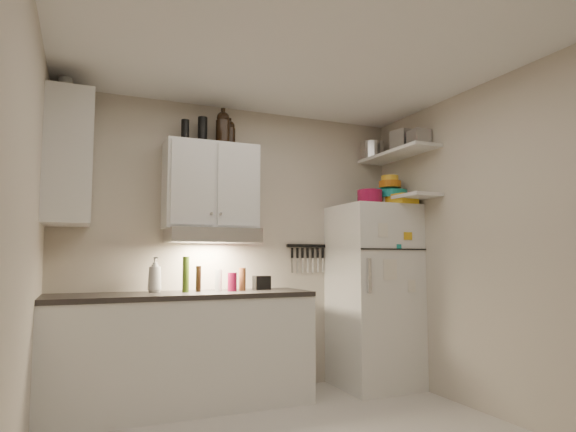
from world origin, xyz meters
name	(u,v)px	position (x,y,z in m)	size (l,w,h in m)	color
ceiling	(307,44)	(0.00, 0.00, 2.61)	(3.20, 3.00, 0.02)	white
back_wall	(237,247)	(0.00, 1.51, 1.30)	(3.20, 0.02, 2.60)	#BFB4A3
left_wall	(20,238)	(-1.61, 0.00, 1.30)	(0.02, 3.00, 2.60)	#BFB4A3
right_wall	(497,245)	(1.61, 0.00, 1.30)	(0.02, 3.00, 2.60)	#BFB4A3
base_cabinet	(182,353)	(-0.55, 1.20, 0.44)	(2.10, 0.60, 0.88)	white
countertop	(183,295)	(-0.55, 1.20, 0.90)	(2.10, 0.62, 0.04)	#2B2725
upper_cabinet	(211,187)	(-0.30, 1.33, 1.83)	(0.80, 0.33, 0.75)	white
side_cabinet	(69,159)	(-1.44, 1.20, 1.95)	(0.33, 0.55, 1.00)	white
range_hood	(212,236)	(-0.30, 1.27, 1.39)	(0.76, 0.46, 0.12)	silver
fridge	(374,295)	(1.25, 1.16, 0.85)	(0.70, 0.68, 1.70)	white
shelf_hi	(397,154)	(1.45, 1.02, 2.20)	(0.30, 0.95, 0.03)	white
shelf_lo	(398,200)	(1.45, 1.02, 1.76)	(0.30, 0.95, 0.03)	white
knife_strip	(307,246)	(0.70, 1.49, 1.32)	(0.42, 0.02, 0.03)	black
dutch_oven	(370,197)	(1.14, 1.03, 1.77)	(0.23, 0.23, 0.13)	maroon
book_stack	(400,200)	(1.41, 0.94, 1.75)	(0.22, 0.27, 0.09)	gold
spice_jar	(386,199)	(1.31, 1.02, 1.76)	(0.07, 0.07, 0.11)	silver
stock_pot	(372,151)	(1.40, 1.38, 2.30)	(0.24, 0.24, 0.17)	silver
tin_a	(404,142)	(1.50, 0.97, 2.32)	(0.21, 0.19, 0.21)	#AAAAAD
tin_b	(419,139)	(1.51, 0.76, 2.30)	(0.16, 0.16, 0.16)	#AAAAAD
bowl_teal	(386,195)	(1.43, 1.20, 1.83)	(0.27, 0.27, 0.11)	#18857F
bowl_orange	(390,185)	(1.42, 1.10, 1.91)	(0.21, 0.21, 0.06)	#CD6813
bowl_yellow	(390,179)	(1.42, 1.10, 1.97)	(0.17, 0.17, 0.05)	gold
plates	(393,194)	(1.39, 1.03, 1.81)	(0.28, 0.28, 0.07)	#18857F
growler_a	(223,127)	(-0.21, 1.27, 2.35)	(0.13, 0.13, 0.30)	black
growler_b	(229,134)	(-0.12, 1.38, 2.32)	(0.11, 0.11, 0.25)	black
thermos_a	(203,131)	(-0.38, 1.35, 2.32)	(0.08, 0.08, 0.24)	black
thermos_b	(185,131)	(-0.53, 1.34, 2.30)	(0.07, 0.07, 0.20)	black
side_jar	(65,87)	(-1.48, 1.25, 2.52)	(0.11, 0.11, 0.14)	silver
soap_bottle	(155,273)	(-0.76, 1.33, 1.08)	(0.12, 0.13, 0.32)	white
pepper_mill	(242,279)	(-0.03, 1.25, 1.02)	(0.06, 0.06, 0.20)	brown
oil_bottle	(186,274)	(-0.53, 1.23, 1.07)	(0.06, 0.06, 0.29)	#3B5715
vinegar_bottle	(198,279)	(-0.42, 1.25, 1.03)	(0.04, 0.04, 0.22)	black
clear_bottle	(218,280)	(-0.23, 1.29, 1.01)	(0.06, 0.06, 0.18)	silver
red_jar	(232,282)	(-0.14, 1.20, 1.00)	(0.08, 0.08, 0.16)	maroon
caddy	(262,283)	(0.17, 1.31, 0.98)	(0.14, 0.10, 0.12)	black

